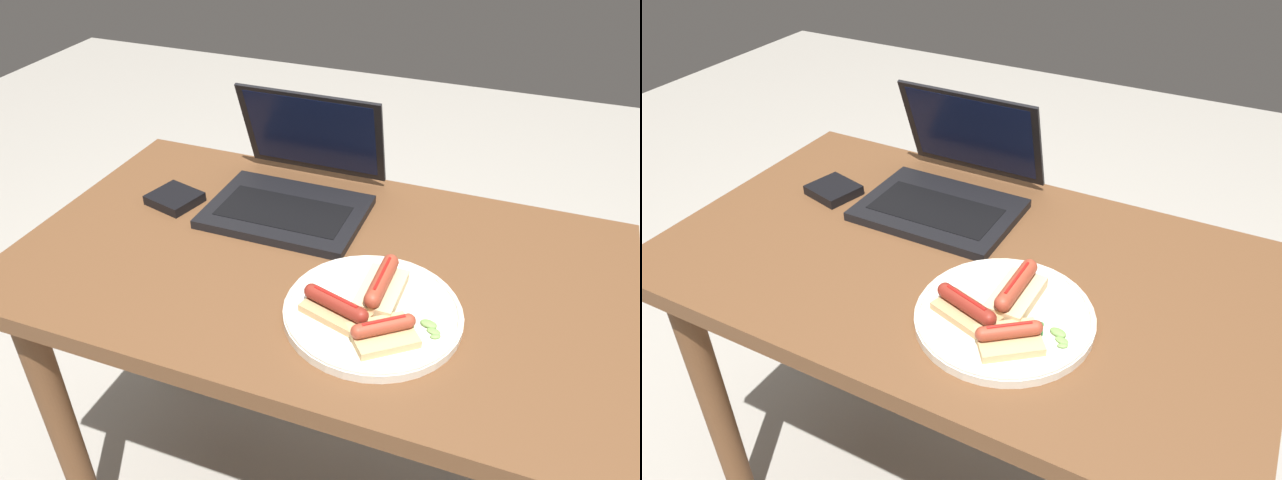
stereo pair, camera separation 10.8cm
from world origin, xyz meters
TOP-DOWN VIEW (x-y plane):
  - desk at (0.00, 0.00)m, footprint 1.11×0.66m
  - laptop at (-0.11, 0.16)m, footprint 0.31×0.29m
  - plate at (0.14, -0.12)m, footprint 0.29×0.29m
  - sausage_toast_left at (0.14, -0.08)m, footprint 0.07×0.13m
  - sausage_toast_middle at (0.17, -0.17)m, footprint 0.12×0.12m
  - sausage_toast_right at (0.09, -0.15)m, footprint 0.12×0.09m
  - salad_pile at (0.23, -0.13)m, footprint 0.07×0.04m
  - external_drive at (-0.35, 0.08)m, footprint 0.11×0.11m

SIDE VIEW (x-z plane):
  - desk at x=0.00m, z-range 0.25..1.00m
  - external_drive at x=-0.35m, z-range 0.75..0.77m
  - plate at x=0.14m, z-range 0.75..0.77m
  - salad_pile at x=0.23m, z-range 0.76..0.77m
  - sausage_toast_middle at x=0.17m, z-range 0.76..0.80m
  - sausage_toast_right at x=0.09m, z-range 0.76..0.80m
  - sausage_toast_left at x=0.14m, z-range 0.76..0.81m
  - laptop at x=-0.11m, z-range 0.68..0.90m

